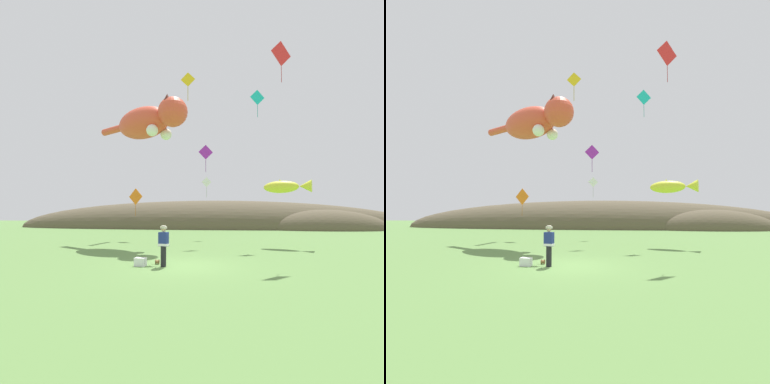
% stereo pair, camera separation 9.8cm
% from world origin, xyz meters
% --- Properties ---
extents(ground_plane, '(120.00, 120.00, 0.00)m').
position_xyz_m(ground_plane, '(0.00, 0.00, 0.00)').
color(ground_plane, '#5B8442').
extents(distant_hill_ridge, '(58.01, 11.22, 7.88)m').
position_xyz_m(distant_hill_ridge, '(1.62, 30.03, 0.00)').
color(distant_hill_ridge, brown).
rests_on(distant_hill_ridge, ground).
extents(festival_attendant, '(0.48, 0.37, 1.77)m').
position_xyz_m(festival_attendant, '(-0.79, -0.19, 0.95)').
color(festival_attendant, black).
rests_on(festival_attendant, ground).
extents(kite_spool, '(0.16, 0.22, 0.22)m').
position_xyz_m(kite_spool, '(-1.19, 0.38, 0.11)').
color(kite_spool, olive).
rests_on(kite_spool, ground).
extents(picnic_cooler, '(0.54, 0.41, 0.36)m').
position_xyz_m(picnic_cooler, '(-1.82, -0.15, 0.18)').
color(picnic_cooler, white).
rests_on(picnic_cooler, ground).
extents(kite_giant_cat, '(7.60, 5.38, 2.63)m').
position_xyz_m(kite_giant_cat, '(-3.43, 7.46, 8.76)').
color(kite_giant_cat, '#E04C33').
extents(kite_fish_windsock, '(3.24, 1.94, 0.97)m').
position_xyz_m(kite_fish_windsock, '(6.04, 7.75, 4.06)').
color(kite_fish_windsock, yellow).
extents(kite_tube_streamer, '(0.81, 2.47, 0.44)m').
position_xyz_m(kite_tube_streamer, '(-6.07, 12.80, 9.95)').
color(kite_tube_streamer, black).
extents(kite_diamond_teal, '(1.06, 0.38, 2.02)m').
position_xyz_m(kite_diamond_teal, '(4.26, 8.32, 10.53)').
color(kite_diamond_teal, '#19BFBF').
extents(kite_diamond_gold, '(0.89, 0.07, 1.79)m').
position_xyz_m(kite_diamond_gold, '(-0.30, 4.48, 10.33)').
color(kite_diamond_gold, yellow).
extents(kite_diamond_orange, '(1.28, 0.54, 2.28)m').
position_xyz_m(kite_diamond_orange, '(-5.41, 10.96, 3.58)').
color(kite_diamond_orange, orange).
extents(kite_diamond_white, '(0.84, 0.29, 1.78)m').
position_xyz_m(kite_diamond_white, '(0.32, 12.96, 4.90)').
color(kite_diamond_white, white).
extents(kite_diamond_violet, '(1.01, 0.34, 1.95)m').
position_xyz_m(kite_diamond_violet, '(0.55, 8.01, 6.57)').
color(kite_diamond_violet, purple).
extents(kite_diamond_red, '(1.19, 0.79, 2.31)m').
position_xyz_m(kite_diamond_red, '(4.94, 3.03, 10.88)').
color(kite_diamond_red, red).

